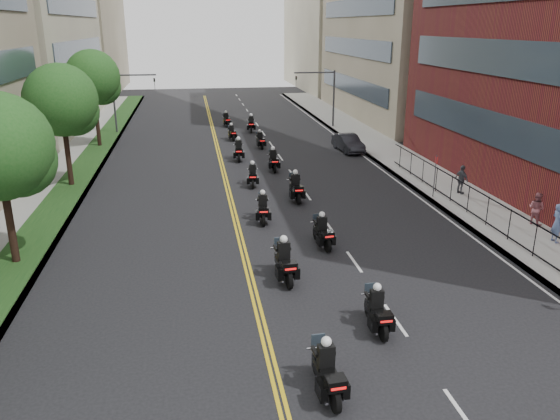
# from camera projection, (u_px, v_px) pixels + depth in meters

# --- Properties ---
(sidewalk_right) EXTENTS (4.00, 90.00, 0.15)m
(sidewalk_right) POSITION_uv_depth(u_px,v_px,m) (413.00, 168.00, 39.06)
(sidewalk_right) COLOR gray
(sidewalk_right) RESTS_ON ground
(sidewalk_left) EXTENTS (4.00, 90.00, 0.15)m
(sidewalk_left) POSITION_uv_depth(u_px,v_px,m) (62.00, 182.00, 35.42)
(sidewalk_left) COLOR gray
(sidewalk_left) RESTS_ON ground
(grass_strip) EXTENTS (2.00, 90.00, 0.04)m
(grass_strip) POSITION_uv_depth(u_px,v_px,m) (75.00, 180.00, 35.51)
(grass_strip) COLOR #143914
(grass_strip) RESTS_ON sidewalk_left
(building_right_far) EXTENTS (15.00, 28.00, 26.00)m
(building_right_far) POSITION_uv_depth(u_px,v_px,m) (346.00, 3.00, 85.86)
(building_right_far) COLOR #9D967F
(building_right_far) RESTS_ON ground
(building_left_far) EXTENTS (16.00, 28.00, 26.00)m
(building_left_far) POSITION_uv_depth(u_px,v_px,m) (56.00, 1.00, 79.26)
(building_left_far) COLOR gray
(building_left_far) RESTS_ON ground
(iron_fence) EXTENTS (0.05, 28.00, 1.50)m
(iron_fence) POSITION_uv_depth(u_px,v_px,m) (498.00, 217.00, 26.50)
(iron_fence) COLOR black
(iron_fence) RESTS_ON sidewalk_right
(street_trees) EXTENTS (4.40, 38.40, 7.98)m
(street_trees) POSITION_uv_depth(u_px,v_px,m) (42.00, 120.00, 27.96)
(street_trees) COLOR black
(street_trees) RESTS_ON ground
(traffic_signal_right) EXTENTS (4.09, 0.20, 5.60)m
(traffic_signal_right) POSITION_uv_depth(u_px,v_px,m) (324.00, 90.00, 53.41)
(traffic_signal_right) COLOR #3F3F44
(traffic_signal_right) RESTS_ON ground
(traffic_signal_left) EXTENTS (4.09, 0.20, 5.60)m
(traffic_signal_left) POSITION_uv_depth(u_px,v_px,m) (124.00, 94.00, 50.51)
(traffic_signal_left) COLOR #3F3F44
(traffic_signal_left) RESTS_ON ground
(motorcycle_0) EXTENTS (0.60, 2.36, 1.74)m
(motorcycle_0) POSITION_uv_depth(u_px,v_px,m) (327.00, 373.00, 15.02)
(motorcycle_0) COLOR black
(motorcycle_0) RESTS_ON ground
(motorcycle_1) EXTENTS (0.52, 2.25, 1.66)m
(motorcycle_1) POSITION_uv_depth(u_px,v_px,m) (377.00, 312.00, 18.26)
(motorcycle_1) COLOR black
(motorcycle_1) RESTS_ON ground
(motorcycle_2) EXTENTS (0.64, 2.52, 1.86)m
(motorcycle_2) POSITION_uv_depth(u_px,v_px,m) (284.00, 263.00, 21.84)
(motorcycle_2) COLOR black
(motorcycle_2) RESTS_ON ground
(motorcycle_3) EXTENTS (0.63, 2.26, 1.67)m
(motorcycle_3) POSITION_uv_depth(u_px,v_px,m) (323.00, 233.00, 25.17)
(motorcycle_3) COLOR black
(motorcycle_3) RESTS_ON ground
(motorcycle_4) EXTENTS (0.61, 2.29, 1.69)m
(motorcycle_4) POSITION_uv_depth(u_px,v_px,m) (263.00, 209.00, 28.39)
(motorcycle_4) COLOR black
(motorcycle_4) RESTS_ON ground
(motorcycle_5) EXTENTS (0.57, 2.48, 1.84)m
(motorcycle_5) POSITION_uv_depth(u_px,v_px,m) (296.00, 189.00, 31.76)
(motorcycle_5) COLOR black
(motorcycle_5) RESTS_ON ground
(motorcycle_6) EXTENTS (0.60, 2.19, 1.61)m
(motorcycle_6) POSITION_uv_depth(u_px,v_px,m) (253.00, 176.00, 34.73)
(motorcycle_6) COLOR black
(motorcycle_6) RESTS_ON ground
(motorcycle_7) EXTENTS (0.53, 2.32, 1.72)m
(motorcycle_7) POSITION_uv_depth(u_px,v_px,m) (273.00, 161.00, 38.38)
(motorcycle_7) COLOR black
(motorcycle_7) RESTS_ON ground
(motorcycle_8) EXTENTS (0.61, 2.43, 1.79)m
(motorcycle_8) POSITION_uv_depth(u_px,v_px,m) (239.00, 151.00, 41.30)
(motorcycle_8) COLOR black
(motorcycle_8) RESTS_ON ground
(motorcycle_9) EXTENTS (0.58, 2.09, 1.54)m
(motorcycle_9) POSITION_uv_depth(u_px,v_px,m) (260.00, 141.00, 45.42)
(motorcycle_9) COLOR black
(motorcycle_9) RESTS_ON ground
(motorcycle_10) EXTENTS (0.63, 2.08, 1.54)m
(motorcycle_10) POSITION_uv_depth(u_px,v_px,m) (232.00, 133.00, 48.54)
(motorcycle_10) COLOR black
(motorcycle_10) RESTS_ON ground
(motorcycle_11) EXTENTS (0.66, 2.37, 1.75)m
(motorcycle_11) POSITION_uv_depth(u_px,v_px,m) (251.00, 125.00, 52.37)
(motorcycle_11) COLOR black
(motorcycle_11) RESTS_ON ground
(motorcycle_12) EXTENTS (0.64, 2.16, 1.59)m
(motorcycle_12) POSITION_uv_depth(u_px,v_px,m) (226.00, 120.00, 55.03)
(motorcycle_12) COLOR black
(motorcycle_12) RESTS_ON ground
(parked_sedan) EXTENTS (1.83, 4.29, 1.38)m
(parked_sedan) POSITION_uv_depth(u_px,v_px,m) (348.00, 143.00, 44.25)
(parked_sedan) COLOR black
(parked_sedan) RESTS_ON ground
(pedestrian_a) EXTENTS (0.46, 0.69, 1.86)m
(pedestrian_a) POSITION_uv_depth(u_px,v_px,m) (557.00, 223.00, 25.24)
(pedestrian_a) COLOR #4F6392
(pedestrian_a) RESTS_ON sidewalk_right
(pedestrian_b) EXTENTS (0.92, 1.00, 1.67)m
(pedestrian_b) POSITION_uv_depth(u_px,v_px,m) (536.00, 208.00, 27.52)
(pedestrian_b) COLOR #9A545D
(pedestrian_b) RESTS_ON sidewalk_right
(pedestrian_c) EXTENTS (0.69, 1.10, 1.74)m
(pedestrian_c) POSITION_uv_depth(u_px,v_px,m) (462.00, 180.00, 32.53)
(pedestrian_c) COLOR #44454C
(pedestrian_c) RESTS_ON sidewalk_right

